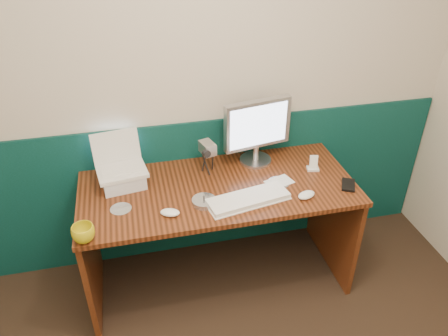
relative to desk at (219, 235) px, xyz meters
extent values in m
cube|color=beige|center=(-0.15, 0.37, 0.88)|extent=(3.50, 0.04, 2.50)
cube|color=#062E27|center=(-0.15, 0.36, 0.12)|extent=(3.48, 0.02, 1.00)
cube|color=#331709|center=(0.00, 0.00, 0.00)|extent=(1.60, 0.70, 0.75)
cube|color=silver|center=(-0.54, 0.14, 0.42)|extent=(0.27, 0.23, 0.08)
cube|color=white|center=(0.13, -0.18, 0.39)|extent=(0.48, 0.23, 0.03)
ellipsoid|color=white|center=(0.46, -0.22, 0.39)|extent=(0.12, 0.10, 0.04)
ellipsoid|color=white|center=(-0.31, -0.20, 0.39)|extent=(0.12, 0.09, 0.03)
imported|color=gold|center=(-0.74, -0.31, 0.42)|extent=(0.14, 0.14, 0.09)
cylinder|color=#B4BAC5|center=(-0.11, -0.14, 0.39)|extent=(0.13, 0.13, 0.03)
cylinder|color=silver|center=(-0.56, -0.09, 0.38)|extent=(0.12, 0.12, 0.00)
cylinder|color=silver|center=(0.36, -0.04, 0.38)|extent=(0.13, 0.13, 0.00)
cylinder|color=black|center=(0.31, -0.10, 0.38)|extent=(0.12, 0.01, 0.01)
cube|color=white|center=(0.36, -0.04, 0.38)|extent=(0.18, 0.15, 0.00)
cube|color=silver|center=(0.61, 0.05, 0.38)|extent=(0.08, 0.07, 0.01)
cube|color=white|center=(0.61, 0.05, 0.43)|extent=(0.05, 0.03, 0.09)
cube|color=black|center=(0.74, -0.17, 0.38)|extent=(0.12, 0.15, 0.01)
camera|label=1|loc=(-0.44, -2.04, 1.83)|focal=35.00mm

